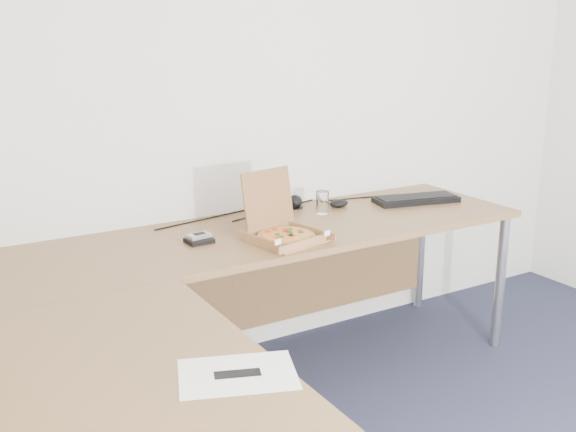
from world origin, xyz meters
TOP-DOWN VIEW (x-y plane):
  - desk at (-0.82, 0.97)m, footprint 2.50×2.20m
  - pizza_box at (-0.49, 1.24)m, footprint 0.27×0.32m
  - drinking_glass at (-0.12, 1.51)m, footprint 0.06×0.06m
  - keyboard at (0.42, 1.45)m, footprint 0.46×0.25m
  - mouse at (0.02, 1.57)m, footprint 0.11×0.08m
  - wallet at (-0.82, 1.39)m, footprint 0.11×0.09m
  - phone at (-0.81, 1.40)m, footprint 0.10×0.06m
  - paper_sheet at (-1.18, 0.31)m, footprint 0.36×0.31m
  - dome_speaker at (-0.18, 1.67)m, footprint 0.08×0.08m
  - cable_bundle at (-0.27, 1.68)m, footprint 0.65×0.13m

SIDE VIEW (x-z plane):
  - desk at x=-0.82m, z-range 0.34..1.07m
  - paper_sheet at x=-1.18m, z-range 0.73..0.73m
  - cable_bundle at x=-0.27m, z-range 0.73..0.74m
  - wallet at x=-0.82m, z-range 0.73..0.75m
  - keyboard at x=0.42m, z-range 0.73..0.76m
  - mouse at x=0.02m, z-range 0.73..0.77m
  - phone at x=-0.81m, z-range 0.75..0.77m
  - pizza_box at x=-0.49m, z-range 0.62..0.90m
  - dome_speaker at x=-0.18m, z-range 0.73..0.80m
  - drinking_glass at x=-0.12m, z-range 0.73..0.84m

